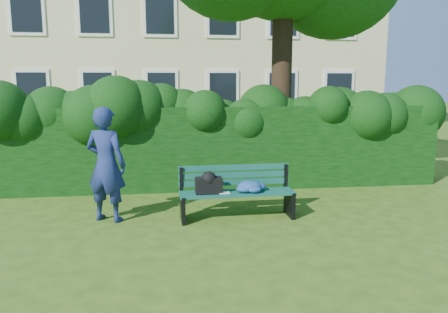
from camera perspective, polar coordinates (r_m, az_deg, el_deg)
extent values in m
plane|color=#304D15|center=(7.77, 0.59, -7.67)|extent=(80.00, 80.00, 0.00)
cube|color=#CAC287|center=(21.68, -4.98, 19.45)|extent=(16.00, 8.00, 12.00)
cube|color=white|center=(18.01, -23.76, 7.88)|extent=(1.30, 0.08, 1.60)
cube|color=black|center=(17.97, -23.80, 7.87)|extent=(1.05, 0.04, 1.35)
cube|color=white|center=(17.51, -16.12, 8.28)|extent=(1.30, 0.08, 1.60)
cube|color=black|center=(17.47, -16.14, 8.28)|extent=(1.05, 0.04, 1.35)
cube|color=white|center=(17.32, -8.16, 8.55)|extent=(1.30, 0.08, 1.60)
cube|color=black|center=(17.28, -8.16, 8.55)|extent=(1.05, 0.04, 1.35)
cube|color=white|center=(17.47, -0.18, 8.66)|extent=(1.30, 0.08, 1.60)
cube|color=black|center=(17.43, -0.16, 8.66)|extent=(1.05, 0.04, 1.35)
cube|color=white|center=(17.94, 7.54, 8.60)|extent=(1.30, 0.08, 1.60)
cube|color=black|center=(17.90, 7.57, 8.60)|extent=(1.05, 0.04, 1.35)
cube|color=white|center=(18.70, 14.73, 8.41)|extent=(1.30, 0.08, 1.60)
cube|color=black|center=(18.67, 14.78, 8.41)|extent=(1.05, 0.04, 1.35)
cube|color=white|center=(18.18, -24.39, 16.72)|extent=(1.30, 0.08, 1.60)
cube|color=black|center=(18.14, -24.43, 16.73)|extent=(1.05, 0.04, 1.35)
cube|color=white|center=(17.68, -16.57, 17.39)|extent=(1.30, 0.08, 1.60)
cube|color=black|center=(17.64, -16.59, 17.40)|extent=(1.05, 0.04, 1.35)
cube|color=white|center=(17.49, -8.39, 17.76)|extent=(1.30, 0.08, 1.60)
cube|color=black|center=(17.45, -8.39, 17.78)|extent=(1.05, 0.04, 1.35)
cube|color=white|center=(17.64, -0.18, 17.79)|extent=(1.30, 0.08, 1.60)
cube|color=black|center=(17.60, -0.16, 17.81)|extent=(1.05, 0.04, 1.35)
cube|color=white|center=(18.10, 7.74, 17.50)|extent=(1.30, 0.08, 1.60)
cube|color=black|center=(18.07, 7.78, 17.51)|extent=(1.05, 0.04, 1.35)
cube|color=white|center=(18.86, 15.11, 16.94)|extent=(1.30, 0.08, 1.60)
cube|color=black|center=(18.83, 15.16, 16.95)|extent=(1.05, 0.04, 1.35)
cube|color=black|center=(9.70, -1.25, 1.29)|extent=(10.00, 1.00, 1.80)
cylinder|color=black|center=(10.09, 7.56, 11.69)|extent=(0.46, 0.46, 5.37)
cube|color=#0F4C3E|center=(7.30, 2.00, -5.14)|extent=(1.96, 0.15, 0.04)
cube|color=#0F4C3E|center=(7.41, 1.82, -4.91)|extent=(1.96, 0.15, 0.04)
cube|color=#0F4C3E|center=(7.53, 1.65, -4.68)|extent=(1.96, 0.15, 0.04)
cube|color=#0F4C3E|center=(7.64, 1.48, -4.46)|extent=(1.96, 0.15, 0.04)
cube|color=#0F4C3E|center=(7.69, 1.37, -3.38)|extent=(1.96, 0.09, 0.10)
cube|color=#0F4C3E|center=(7.67, 1.36, -2.42)|extent=(1.96, 0.09, 0.10)
cube|color=#0F4C3E|center=(7.65, 1.35, -1.45)|extent=(1.96, 0.09, 0.10)
cube|color=black|center=(7.42, -5.41, -6.78)|extent=(0.07, 0.50, 0.44)
cube|color=black|center=(7.56, -5.59, -3.10)|extent=(0.06, 0.06, 0.45)
cube|color=black|center=(7.31, -5.41, -5.24)|extent=(0.07, 0.42, 0.05)
cube|color=black|center=(7.75, 8.54, -6.12)|extent=(0.07, 0.50, 0.44)
cube|color=black|center=(7.89, 8.05, -2.61)|extent=(0.06, 0.06, 0.45)
cube|color=black|center=(7.65, 8.69, -4.63)|extent=(0.07, 0.42, 0.05)
cube|color=white|center=(7.37, 0.02, -4.74)|extent=(0.18, 0.13, 0.02)
cube|color=black|center=(7.36, -2.00, -3.79)|extent=(0.45, 0.24, 0.27)
imported|color=navy|center=(7.51, -15.16, -1.02)|extent=(0.83, 0.71, 1.93)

